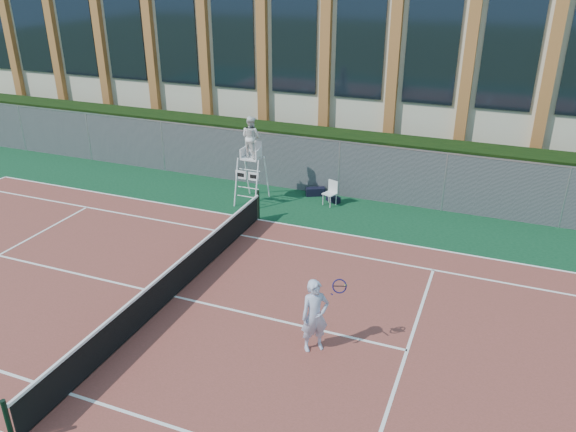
% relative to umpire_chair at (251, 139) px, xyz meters
% --- Properties ---
extents(ground, '(120.00, 120.00, 0.00)m').
position_rel_umpire_chair_xyz_m(ground, '(0.90, -7.05, -2.46)').
color(ground, '#233814').
extents(apron, '(36.00, 20.00, 0.01)m').
position_rel_umpire_chair_xyz_m(apron, '(0.90, -6.05, -2.45)').
color(apron, '#0C361C').
rests_on(apron, ground).
extents(tennis_court, '(23.77, 10.97, 0.02)m').
position_rel_umpire_chair_xyz_m(tennis_court, '(0.90, -7.05, -2.44)').
color(tennis_court, brown).
rests_on(tennis_court, apron).
extents(tennis_net, '(0.10, 11.30, 1.10)m').
position_rel_umpire_chair_xyz_m(tennis_net, '(0.90, -7.05, -1.92)').
color(tennis_net, black).
rests_on(tennis_net, ground).
extents(fence, '(40.00, 0.06, 2.20)m').
position_rel_umpire_chair_xyz_m(fence, '(0.90, 1.75, -1.36)').
color(fence, '#595E60').
rests_on(fence, ground).
extents(hedge, '(40.00, 1.40, 2.20)m').
position_rel_umpire_chair_xyz_m(hedge, '(0.90, 2.95, -1.36)').
color(hedge, black).
rests_on(hedge, ground).
extents(building, '(45.00, 10.60, 8.22)m').
position_rel_umpire_chair_xyz_m(building, '(0.90, 10.90, 1.69)').
color(building, beige).
rests_on(building, ground).
extents(umpire_chair, '(0.94, 1.44, 3.37)m').
position_rel_umpire_chair_xyz_m(umpire_chair, '(0.00, 0.00, 0.00)').
color(umpire_chair, white).
rests_on(umpire_chair, ground).
extents(plastic_chair, '(0.56, 0.56, 0.94)m').
position_rel_umpire_chair_xyz_m(plastic_chair, '(2.91, 0.79, -1.90)').
color(plastic_chair, silver).
rests_on(plastic_chair, apron).
extents(sports_bag_near, '(0.80, 0.61, 0.32)m').
position_rel_umpire_chair_xyz_m(sports_bag_near, '(2.07, 1.42, -2.29)').
color(sports_bag_near, black).
rests_on(sports_bag_near, apron).
extents(sports_bag_far, '(0.62, 0.50, 0.23)m').
position_rel_umpire_chair_xyz_m(sports_bag_far, '(2.91, 1.07, -2.33)').
color(sports_bag_far, black).
rests_on(sports_bag_far, apron).
extents(tennis_player, '(1.07, 0.84, 1.84)m').
position_rel_umpire_chair_xyz_m(tennis_player, '(5.24, -7.77, -1.51)').
color(tennis_player, '#B2BAD6').
rests_on(tennis_player, tennis_court).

